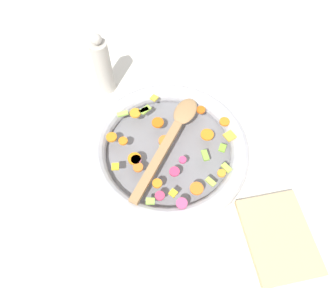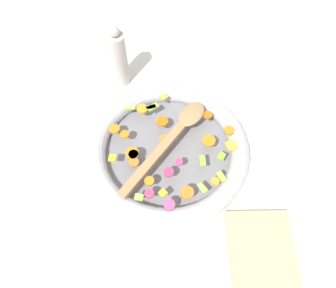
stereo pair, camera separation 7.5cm
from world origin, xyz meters
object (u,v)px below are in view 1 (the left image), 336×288
skillet (168,149)px  pepper_mill (103,66)px  cutting_board (278,237)px  wooden_spoon (171,135)px

skillet → pepper_mill: 0.30m
skillet → cutting_board: 0.34m
pepper_mill → cutting_board: bearing=32.9°
skillet → pepper_mill: bearing=-152.4°
wooden_spoon → cutting_board: (0.29, 0.20, -0.05)m
wooden_spoon → cutting_board: size_ratio=1.43×
wooden_spoon → pepper_mill: size_ratio=1.41×
skillet → cutting_board: size_ratio=2.12×
wooden_spoon → pepper_mill: pepper_mill is taller
skillet → wooden_spoon: 0.05m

